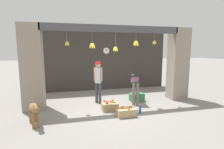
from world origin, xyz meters
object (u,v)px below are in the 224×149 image
object	(u,v)px
water_bottle	(140,110)
wall_clock	(106,51)
worker_stooping	(135,85)
produce_box_green	(137,97)
fruit_crate_apples	(110,106)
shopkeeper	(98,79)
dog	(34,110)
fruit_crate_oranges	(126,112)

from	to	relation	value
water_bottle	wall_clock	distance (m)	4.10
wall_clock	water_bottle	bearing A→B (deg)	-84.65
worker_stooping	produce_box_green	bearing A→B (deg)	66.99
worker_stooping	produce_box_green	size ratio (longest dim) A/B	1.96
worker_stooping	fruit_crate_apples	world-z (taller)	worker_stooping
shopkeeper	fruit_crate_apples	bearing A→B (deg)	134.64
shopkeeper	fruit_crate_apples	xyz separation A→B (m)	(0.25, -0.90, -0.81)
shopkeeper	produce_box_green	distance (m)	1.76
produce_box_green	shopkeeper	bearing A→B (deg)	175.90
dog	shopkeeper	xyz separation A→B (m)	(2.05, 1.62, 0.49)
water_bottle	worker_stooping	bearing A→B (deg)	78.64
dog	produce_box_green	size ratio (longest dim) A/B	1.47
dog	water_bottle	xyz separation A→B (m)	(3.19, 0.16, -0.34)
water_bottle	wall_clock	world-z (taller)	wall_clock
dog	fruit_crate_oranges	xyz separation A→B (m)	(2.65, 0.06, -0.33)
fruit_crate_oranges	wall_clock	distance (m)	4.18
worker_stooping	fruit_crate_oranges	bearing A→B (deg)	-110.59
produce_box_green	fruit_crate_oranges	bearing A→B (deg)	-123.55
worker_stooping	shopkeeper	bearing A→B (deg)	175.57
wall_clock	fruit_crate_oranges	bearing A→B (deg)	-93.08
shopkeeper	wall_clock	xyz separation A→B (m)	(0.80, 2.16, 1.07)
worker_stooping	fruit_crate_oranges	distance (m)	1.51
worker_stooping	wall_clock	distance (m)	2.93
shopkeeper	fruit_crate_oranges	size ratio (longest dim) A/B	2.88
dog	fruit_crate_apples	distance (m)	2.43
fruit_crate_apples	water_bottle	size ratio (longest dim) A/B	2.16
produce_box_green	dog	bearing A→B (deg)	-157.33
worker_stooping	fruit_crate_apples	size ratio (longest dim) A/B	2.02
fruit_crate_oranges	wall_clock	xyz separation A→B (m)	(0.20, 3.73, 1.89)
dog	shopkeeper	size ratio (longest dim) A/B	0.51
worker_stooping	produce_box_green	xyz separation A→B (m)	(0.21, 0.30, -0.58)
shopkeeper	fruit_crate_oranges	world-z (taller)	shopkeeper
dog	worker_stooping	bearing A→B (deg)	90.55
wall_clock	worker_stooping	bearing A→B (deg)	-77.90
shopkeeper	wall_clock	world-z (taller)	wall_clock
shopkeeper	worker_stooping	distance (m)	1.43
shopkeeper	wall_clock	bearing A→B (deg)	-81.10
worker_stooping	fruit_crate_apples	distance (m)	1.35
shopkeeper	water_bottle	size ratio (longest dim) A/B	6.46
fruit_crate_apples	wall_clock	distance (m)	3.64
dog	produce_box_green	distance (m)	3.93
shopkeeper	fruit_crate_apples	world-z (taller)	shopkeeper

